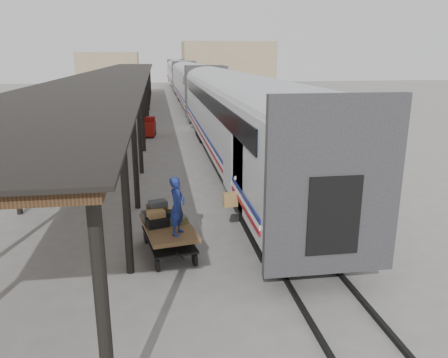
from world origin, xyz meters
name	(u,v)px	position (x,y,z in m)	size (l,w,h in m)	color
ground	(179,238)	(0.00, 0.00, 0.00)	(160.00, 160.00, 0.00)	slate
train	(192,82)	(3.19, 33.79, 2.69)	(3.45, 76.01, 4.01)	silver
canopy	(119,74)	(-3.40, 24.00, 4.00)	(4.90, 64.30, 4.15)	#422B19
rails	(193,108)	(3.20, 34.00, 0.06)	(1.54, 150.00, 0.12)	black
building_far	(228,62)	(14.00, 78.00, 4.00)	(18.00, 10.00, 8.00)	tan
building_left	(109,67)	(-10.00, 82.00, 3.00)	(12.00, 8.00, 6.00)	tan
baggage_cart	(168,232)	(-0.33, -1.02, 0.65)	(1.65, 2.58, 0.86)	brown
suitcase_stack	(162,214)	(-0.48, -0.68, 1.06)	(1.31, 1.23, 0.59)	#3E3F41
luggage_tug	(148,128)	(-1.16, 17.81, 0.60)	(1.08, 1.58, 1.31)	maroon
porter	(177,206)	(-0.08, -1.67, 1.64)	(0.57, 0.37, 1.56)	navy
pedestrian	(125,127)	(-2.63, 16.83, 0.84)	(0.98, 0.41, 1.68)	black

